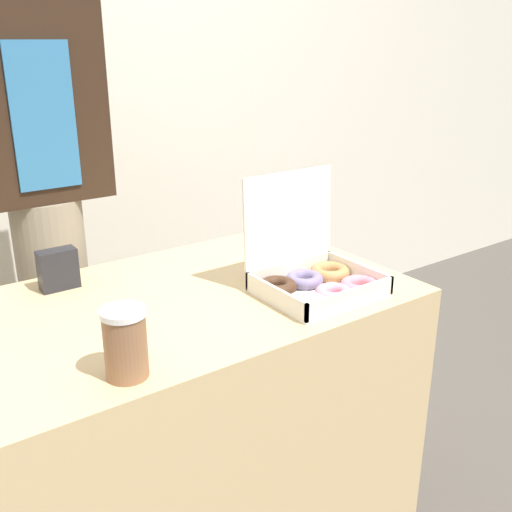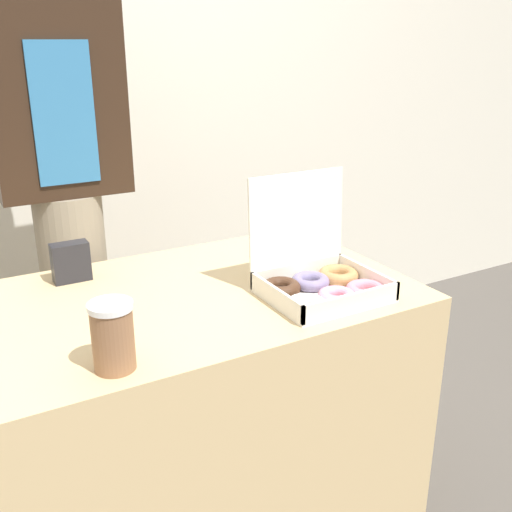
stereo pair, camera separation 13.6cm
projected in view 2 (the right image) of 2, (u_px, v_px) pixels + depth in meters
wall_back at (59, 57)px, 2.19m from camera, size 10.00×0.05×2.60m
table at (187, 425)px, 1.62m from camera, size 1.16×0.68×0.76m
donut_box at (319, 279)px, 1.49m from camera, size 0.31×0.25×0.29m
coffee_cup at (113, 336)px, 1.14m from camera, size 0.09×0.09×0.14m
napkin_holder at (71, 262)px, 1.56m from camera, size 0.10×0.05×0.10m
person_customer at (64, 175)px, 1.74m from camera, size 0.37×0.22×1.76m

